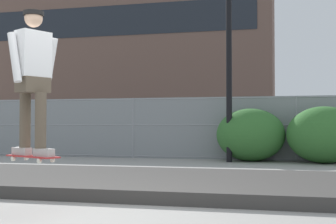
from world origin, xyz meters
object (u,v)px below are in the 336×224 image
object	(u,v)px
skateboard	(32,157)
shrub_left	(251,135)
parked_car_near	(106,129)
skater	(33,73)
shrub_center	(324,135)
street_lamp	(229,1)

from	to	relation	value
skateboard	shrub_left	size ratio (longest dim) A/B	0.42
skateboard	parked_car_near	bearing A→B (deg)	107.58
skater	parked_car_near	size ratio (longest dim) A/B	0.38
skateboard	skater	world-z (taller)	skater
shrub_left	shrub_center	xyz separation A→B (m)	(1.95, -0.25, 0.02)
street_lamp	shrub_center	xyz separation A→B (m)	(2.50, 0.19, -3.68)
skateboard	street_lamp	xyz separation A→B (m)	(1.43, 7.93, 3.78)
skater	shrub_center	size ratio (longest dim) A/B	0.87
skateboard	skater	distance (m)	0.98
shrub_center	skater	bearing A→B (deg)	-115.81
skateboard	shrub_center	distance (m)	9.01
skater	shrub_center	bearing A→B (deg)	64.19
parked_car_near	skater	bearing A→B (deg)	-72.42
skateboard	street_lamp	size ratio (longest dim) A/B	0.11
parked_car_near	shrub_center	distance (m)	8.84
street_lamp	parked_car_near	size ratio (longest dim) A/B	1.59
skater	shrub_left	bearing A→B (deg)	76.70
skateboard	skater	bearing A→B (deg)	1.79
parked_car_near	shrub_left	bearing A→B (deg)	-33.58
skateboard	street_lamp	world-z (taller)	street_lamp
street_lamp	shrub_left	bearing A→B (deg)	38.62
street_lamp	parked_car_near	world-z (taller)	street_lamp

